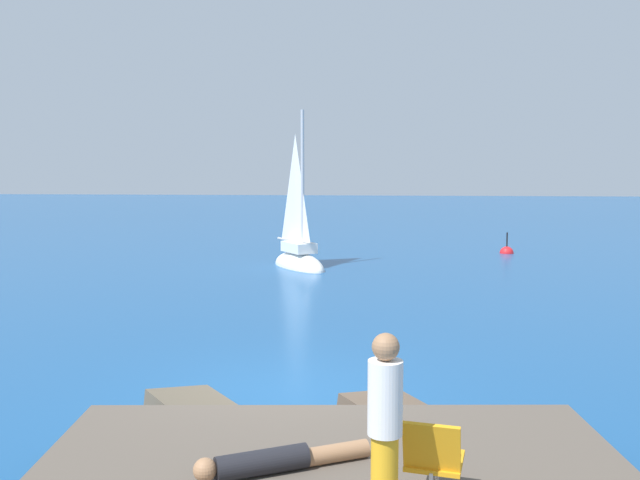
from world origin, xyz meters
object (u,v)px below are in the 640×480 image
Objects in this scene: person_standing at (385,426)px; marker_buoy at (507,253)px; beach_chair at (433,456)px; person_sunbather at (275,461)px; sailboat_near at (299,258)px.

marker_buoy is at bearing -11.14° from person_standing.
person_standing is at bearing 147.85° from beach_chair.
person_sunbather is 22.54m from marker_buoy.
beach_chair is at bearing -45.97° from person_sunbather.
marker_buoy is (4.87, 22.68, -1.36)m from person_standing.
person_sunbather is at bearing -105.22° from marker_buoy.
sailboat_near reaches higher than marker_buoy.
person_standing is (3.07, -17.87, 1.04)m from sailboat_near.
beach_chair is at bearing -41.90° from person_standing.
beach_chair is 0.71× the size of marker_buoy.
person_standing is 23.23m from marker_buoy.
sailboat_near is at bearing 69.32° from person_sunbather.
person_standing reaches higher than marker_buoy.
person_standing is at bearing -69.43° from person_sunbather.
sailboat_near reaches higher than person_standing.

